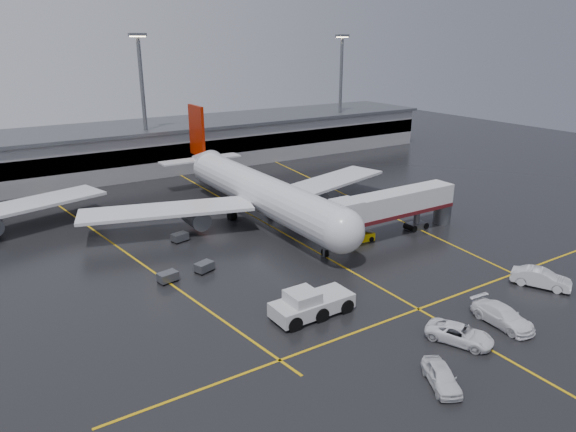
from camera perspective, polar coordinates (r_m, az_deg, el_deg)
ground at (r=66.89m, az=0.53°, el=-2.48°), size 220.00×220.00×0.00m
apron_line_centre at (r=66.89m, az=0.53°, el=-2.47°), size 0.25×90.00×0.02m
apron_line_stop at (r=51.56m, az=14.15°, el=-9.90°), size 60.00×0.25×0.02m
apron_line_left at (r=68.27m, az=-18.50°, el=-3.05°), size 9.99×69.35×0.02m
apron_line_right at (r=84.65m, az=7.09°, el=1.99°), size 7.57×69.64×0.02m
terminal at (r=107.67m, az=-13.61°, el=7.59°), size 122.00×19.00×8.60m
light_mast_mid at (r=99.11m, az=-15.67°, el=12.44°), size 3.00×1.20×25.45m
light_mast_right at (r=120.22m, az=5.82°, el=14.02°), size 3.00×1.20×25.45m
main_airliner at (r=73.46m, az=-3.59°, el=2.90°), size 48.80×45.60×14.10m
jet_bridge at (r=68.23m, az=11.72°, el=1.04°), size 19.90×3.40×6.05m
pushback_tractor at (r=48.54m, az=2.45°, el=-9.71°), size 7.92×3.48×2.81m
belt_loader at (r=66.59m, az=8.06°, el=-2.30°), size 3.49×1.95×2.11m
service_van_a at (r=47.07m, az=18.37°, el=-12.22°), size 4.65×6.10×1.54m
service_van_b at (r=50.96m, az=22.56°, el=-10.12°), size 2.80×6.13×1.74m
service_van_c at (r=59.89m, az=26.08°, el=-6.17°), size 4.40×6.05×1.90m
service_van_d at (r=41.52m, az=16.54°, el=-16.55°), size 3.71×4.91×1.56m
baggage_cart_a at (r=58.02m, az=-9.21°, el=-5.51°), size 2.32×1.89×1.12m
baggage_cart_b at (r=56.41m, az=-13.10°, el=-6.52°), size 2.21×1.66×1.12m
baggage_cart_c at (r=67.10m, az=-11.83°, el=-2.26°), size 2.26×1.75×1.12m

